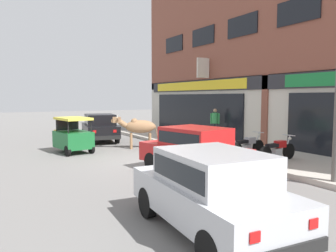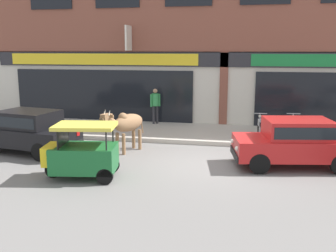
{
  "view_description": "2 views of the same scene",
  "coord_description": "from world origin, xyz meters",
  "px_view_note": "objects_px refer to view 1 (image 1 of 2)",
  "views": [
    {
      "loc": [
        10.8,
        -5.5,
        2.39
      ],
      "look_at": [
        -0.62,
        1.0,
        1.21
      ],
      "focal_mm": 35.0,
      "sensor_mm": 36.0,
      "label": 1
    },
    {
      "loc": [
        1.15,
        -11.92,
        3.52
      ],
      "look_at": [
        -1.55,
        1.0,
        0.93
      ],
      "focal_mm": 42.0,
      "sensor_mm": 36.0,
      "label": 2
    }
  ],
  "objects_px": {
    "auto_rickshaw": "(72,137)",
    "motorcycle_1": "(277,150)",
    "car_1": "(211,188)",
    "pedestrian": "(215,120)",
    "cow": "(138,127)",
    "motorcycle_0": "(248,146)",
    "car_0": "(194,148)",
    "car_3": "(100,126)"
  },
  "relations": [
    {
      "from": "car_0",
      "to": "car_3",
      "type": "bearing_deg",
      "value": -179.17
    },
    {
      "from": "car_0",
      "to": "pedestrian",
      "type": "height_order",
      "value": "pedestrian"
    },
    {
      "from": "motorcycle_1",
      "to": "pedestrian",
      "type": "distance_m",
      "value": 6.25
    },
    {
      "from": "car_1",
      "to": "pedestrian",
      "type": "xyz_separation_m",
      "value": [
        -9.36,
        7.34,
        0.33
      ]
    },
    {
      "from": "car_0",
      "to": "motorcycle_0",
      "type": "bearing_deg",
      "value": 106.14
    },
    {
      "from": "auto_rickshaw",
      "to": "motorcycle_1",
      "type": "relative_size",
      "value": 1.15
    },
    {
      "from": "car_3",
      "to": "car_1",
      "type": "bearing_deg",
      "value": -9.36
    },
    {
      "from": "cow",
      "to": "car_3",
      "type": "bearing_deg",
      "value": -167.13
    },
    {
      "from": "cow",
      "to": "motorcycle_0",
      "type": "height_order",
      "value": "cow"
    },
    {
      "from": "car_0",
      "to": "motorcycle_1",
      "type": "xyz_separation_m",
      "value": [
        0.36,
        3.27,
        -0.26
      ]
    },
    {
      "from": "car_1",
      "to": "pedestrian",
      "type": "bearing_deg",
      "value": 141.92
    },
    {
      "from": "cow",
      "to": "car_0",
      "type": "bearing_deg",
      "value": -6.55
    },
    {
      "from": "car_1",
      "to": "auto_rickshaw",
      "type": "distance_m",
      "value": 9.64
    },
    {
      "from": "pedestrian",
      "to": "car_0",
      "type": "bearing_deg",
      "value": -42.68
    },
    {
      "from": "car_1",
      "to": "motorcycle_0",
      "type": "height_order",
      "value": "car_1"
    },
    {
      "from": "cow",
      "to": "auto_rickshaw",
      "type": "relative_size",
      "value": 0.97
    },
    {
      "from": "car_0",
      "to": "car_1",
      "type": "height_order",
      "value": "same"
    },
    {
      "from": "car_0",
      "to": "motorcycle_0",
      "type": "height_order",
      "value": "car_0"
    },
    {
      "from": "car_1",
      "to": "pedestrian",
      "type": "height_order",
      "value": "pedestrian"
    },
    {
      "from": "car_0",
      "to": "car_3",
      "type": "height_order",
      "value": "same"
    },
    {
      "from": "car_0",
      "to": "car_3",
      "type": "relative_size",
      "value": 1.0
    },
    {
      "from": "cow",
      "to": "motorcycle_1",
      "type": "distance_m",
      "value": 6.44
    },
    {
      "from": "cow",
      "to": "motorcycle_0",
      "type": "xyz_separation_m",
      "value": [
        4.61,
        2.42,
        -0.46
      ]
    },
    {
      "from": "car_3",
      "to": "car_0",
      "type": "bearing_deg",
      "value": 0.83
    },
    {
      "from": "car_0",
      "to": "pedestrian",
      "type": "bearing_deg",
      "value": 137.32
    },
    {
      "from": "motorcycle_0",
      "to": "car_3",
      "type": "bearing_deg",
      "value": -158.15
    },
    {
      "from": "motorcycle_1",
      "to": "pedestrian",
      "type": "bearing_deg",
      "value": 162.53
    },
    {
      "from": "car_0",
      "to": "pedestrian",
      "type": "xyz_separation_m",
      "value": [
        -5.57,
        5.13,
        0.33
      ]
    },
    {
      "from": "car_0",
      "to": "motorcycle_1",
      "type": "height_order",
      "value": "car_0"
    },
    {
      "from": "car_0",
      "to": "auto_rickshaw",
      "type": "height_order",
      "value": "auto_rickshaw"
    },
    {
      "from": "car_3",
      "to": "auto_rickshaw",
      "type": "distance_m",
      "value": 3.68
    },
    {
      "from": "auto_rickshaw",
      "to": "motorcycle_1",
      "type": "xyz_separation_m",
      "value": [
        6.21,
        5.57,
        -0.11
      ]
    },
    {
      "from": "car_3",
      "to": "pedestrian",
      "type": "xyz_separation_m",
      "value": [
        3.24,
        5.26,
        0.33
      ]
    },
    {
      "from": "car_0",
      "to": "auto_rickshaw",
      "type": "relative_size",
      "value": 1.81
    },
    {
      "from": "motorcycle_0",
      "to": "auto_rickshaw",
      "type": "bearing_deg",
      "value": -132.82
    },
    {
      "from": "cow",
      "to": "car_3",
      "type": "relative_size",
      "value": 0.53
    },
    {
      "from": "cow",
      "to": "motorcycle_1",
      "type": "bearing_deg",
      "value": 24.24
    },
    {
      "from": "motorcycle_0",
      "to": "pedestrian",
      "type": "xyz_separation_m",
      "value": [
        -4.68,
        2.08,
        0.6
      ]
    },
    {
      "from": "car_3",
      "to": "pedestrian",
      "type": "height_order",
      "value": "pedestrian"
    },
    {
      "from": "car_0",
      "to": "car_3",
      "type": "xyz_separation_m",
      "value": [
        -8.81,
        -0.13,
        0.0
      ]
    },
    {
      "from": "car_0",
      "to": "pedestrian",
      "type": "relative_size",
      "value": 2.37
    },
    {
      "from": "car_3",
      "to": "auto_rickshaw",
      "type": "xyz_separation_m",
      "value": [
        2.96,
        -2.18,
        -0.15
      ]
    }
  ]
}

